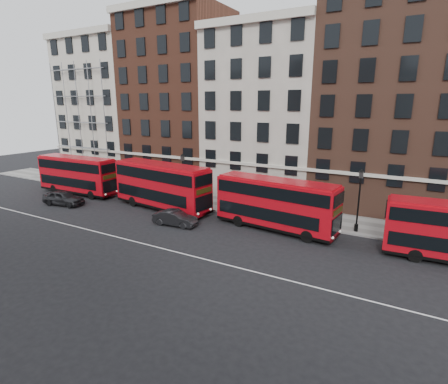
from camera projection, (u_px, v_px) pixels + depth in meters
The scene contains 13 objects.
ground at pixel (178, 240), 27.92m from camera, with size 120.00×120.00×0.00m, color black.
pavement at pixel (238, 206), 36.75m from camera, with size 80.00×5.00×0.15m, color slate.
kerb at pixel (226, 212), 34.64m from camera, with size 80.00×0.30×0.16m, color gray.
road_centre_line at pixel (162, 248), 26.23m from camera, with size 70.00×0.12×0.01m, color white.
building_terrace at pixel (265, 106), 40.61m from camera, with size 64.00×11.95×22.00m.
bus_a at pixel (77, 174), 41.51m from camera, with size 10.68×2.83×4.46m.
bus_b at pixel (161, 185), 35.38m from camera, with size 11.49×4.15×4.72m.
bus_c at pixel (275, 203), 29.55m from camera, with size 10.76×3.64×4.44m.
car_rear at pixel (63, 198), 37.21m from camera, with size 1.84×4.58×1.56m, color #232326.
car_front at pixel (175, 218), 31.04m from camera, with size 1.41×4.06×1.34m, color black.
lamp_post_left at pixel (183, 176), 37.07m from camera, with size 0.44×0.44×5.33m.
lamp_post_right at pixel (359, 197), 28.62m from camera, with size 0.44×0.44×5.33m.
iron_railings at pixel (247, 196), 38.47m from camera, with size 6.60×0.06×1.00m, color black, non-canonical shape.
Camera 1 is at (16.08, -20.90, 10.59)m, focal length 28.00 mm.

